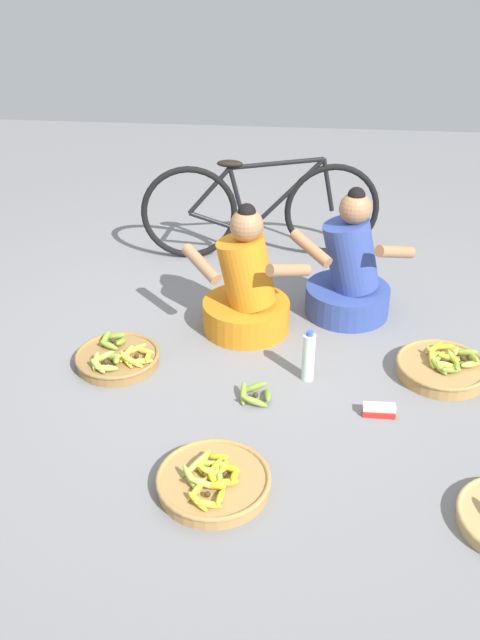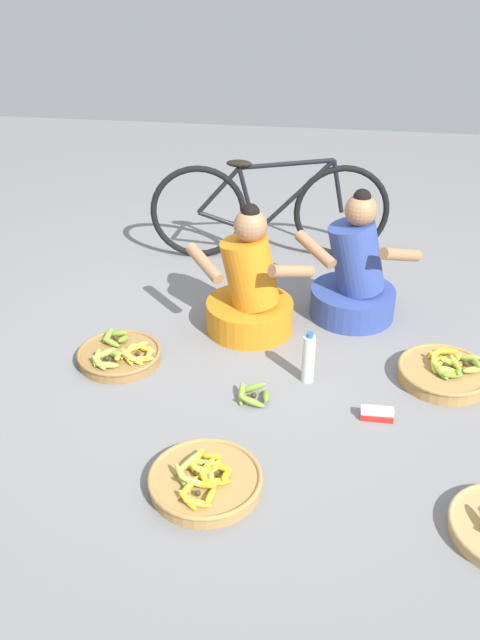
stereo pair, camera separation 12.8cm
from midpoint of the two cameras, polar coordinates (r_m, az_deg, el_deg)
name	(u,v)px [view 1 (the left image)]	position (r m, az deg, el deg)	size (l,w,h in m)	color
ground_plane	(244,355)	(3.86, -0.64, -3.00)	(10.00, 10.00, 0.00)	slate
vendor_woman_front	(246,291)	(3.98, -0.39, 2.41)	(0.76, 0.52, 0.80)	orange
vendor_woman_behind	(349,275)	(4.19, 8.31, 3.75)	(0.76, 0.52, 0.82)	#334793
bicycle_leaning	(260,210)	(4.89, 0.98, 9.25)	(1.69, 0.31, 0.73)	black
banana_basket_front_center	(442,367)	(3.81, 15.73, -3.84)	(0.49, 0.49, 0.15)	#A87F47
banana_basket_front_right	(213,481)	(3.01, -3.49, -13.36)	(0.50, 0.50, 0.14)	#A87F47
banana_basket_near_vendor	(118,358)	(3.83, -11.16, -3.13)	(0.47, 0.47, 0.14)	olive
loose_bananas_back_right	(255,394)	(3.50, 0.23, -6.28)	(0.17, 0.17, 0.09)	olive
water_bottle	(308,357)	(3.60, 4.76, -3.11)	(0.07, 0.07, 0.30)	silver
packet_carton_stack	(379,410)	(3.46, 10.56, -7.48)	(0.16, 0.06, 0.06)	red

